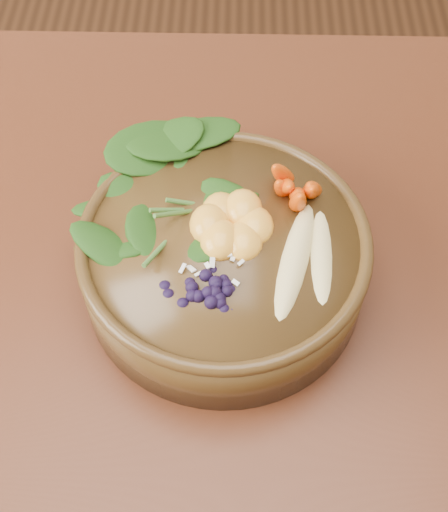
{
  "coord_description": "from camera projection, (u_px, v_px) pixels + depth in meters",
  "views": [
    {
      "loc": [
        0.08,
        -0.35,
        1.37
      ],
      "look_at": [
        0.07,
        0.05,
        0.8
      ],
      "focal_mm": 50.0,
      "sensor_mm": 36.0,
      "label": 1
    }
  ],
  "objects": [
    {
      "name": "stoneware_bowl",
      "position": [
        224.0,
        262.0,
        0.7
      ],
      "size": [
        0.35,
        0.35,
        0.08
      ],
      "primitive_type": "cylinder",
      "rotation": [
        0.0,
        0.0,
        -0.29
      ],
      "color": "#472F14",
      "rests_on": "dining_table"
    },
    {
      "name": "carrot_cluster",
      "position": [
        299.0,
        167.0,
        0.67
      ],
      "size": [
        0.07,
        0.07,
        0.08
      ],
      "primitive_type": null,
      "rotation": [
        0.0,
        0.0,
        -0.29
      ],
      "color": "#D94107",
      "rests_on": "stoneware_bowl"
    },
    {
      "name": "mandarin_cluster",
      "position": [
        232.0,
        216.0,
        0.67
      ],
      "size": [
        0.1,
        0.11,
        0.03
      ],
      "primitive_type": null,
      "rotation": [
        0.0,
        0.0,
        -0.29
      ],
      "color": "gold",
      "rests_on": "stoneware_bowl"
    },
    {
      "name": "banana_halves",
      "position": [
        310.0,
        249.0,
        0.65
      ],
      "size": [
        0.07,
        0.15,
        0.03
      ],
      "rotation": [
        0.0,
        0.0,
        -0.29
      ],
      "color": "#E0CC84",
      "rests_on": "stoneware_bowl"
    },
    {
      "name": "coconut_flakes",
      "position": [
        219.0,
        253.0,
        0.66
      ],
      "size": [
        0.1,
        0.09,
        0.01
      ],
      "primitive_type": null,
      "rotation": [
        0.0,
        0.0,
        -0.29
      ],
      "color": "white",
      "rests_on": "stoneware_bowl"
    },
    {
      "name": "blueberry_pile",
      "position": [
        207.0,
        278.0,
        0.62
      ],
      "size": [
        0.15,
        0.13,
        0.04
      ],
      "primitive_type": null,
      "rotation": [
        0.0,
        0.0,
        -0.29
      ],
      "color": "black",
      "rests_on": "stoneware_bowl"
    },
    {
      "name": "dining_table",
      "position": [
        158.0,
        364.0,
        0.78
      ],
      "size": [
        1.6,
        0.9,
        0.75
      ],
      "color": "#331C0C",
      "rests_on": "ground"
    },
    {
      "name": "kale_heap",
      "position": [
        200.0,
        169.0,
        0.69
      ],
      "size": [
        0.22,
        0.21,
        0.04
      ],
      "primitive_type": null,
      "rotation": [
        0.0,
        0.0,
        -0.29
      ],
      "color": "#1F4113",
      "rests_on": "stoneware_bowl"
    }
  ]
}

